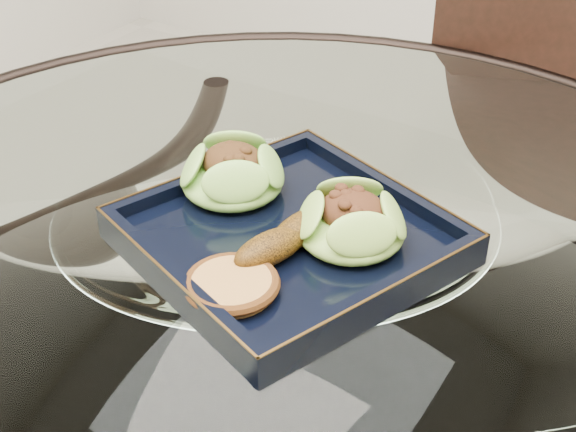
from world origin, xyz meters
The scene contains 7 objects.
dining_table centered at (0.00, 0.00, 0.60)m, with size 1.13×1.13×0.77m.
dining_chair centered at (0.17, 0.53, 0.59)m, with size 0.60×0.60×1.06m.
navy_plate centered at (0.02, -0.01, 0.77)m, with size 0.27×0.27×0.02m, color black.
lettuce_wrap_left centered at (-0.07, 0.02, 0.80)m, with size 0.11×0.11×0.04m, color #4E8D29.
lettuce_wrap_right centered at (0.08, 0.01, 0.80)m, with size 0.10×0.10×0.04m, color #5C942A.
roasted_plantain centered at (0.04, -0.01, 0.80)m, with size 0.16×0.03×0.03m, color #613A0A.
crumb_patty centered at (0.03, -0.11, 0.79)m, with size 0.07×0.07×0.01m, color #C68842.
Camera 1 is at (0.36, -0.55, 1.23)m, focal length 50.00 mm.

